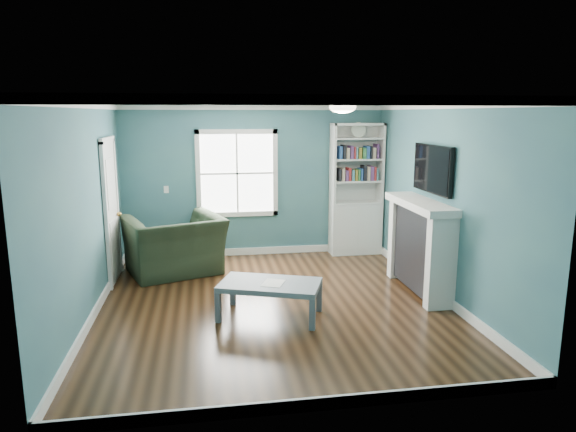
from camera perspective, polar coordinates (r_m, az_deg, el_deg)
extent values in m
plane|color=black|center=(6.83, -1.54, -9.80)|extent=(5.00, 5.00, 0.00)
plane|color=#325A6C|center=(8.93, -3.74, 3.83)|extent=(4.50, 0.00, 4.50)
plane|color=#325A6C|center=(4.08, 3.09, -5.23)|extent=(4.50, 0.00, 4.50)
plane|color=#325A6C|center=(6.58, -21.43, 0.36)|extent=(0.00, 5.00, 5.00)
plane|color=#325A6C|center=(7.13, 16.63, 1.47)|extent=(0.00, 5.00, 5.00)
plane|color=white|center=(6.37, -1.67, 12.57)|extent=(5.00, 5.00, 0.00)
cube|color=white|center=(9.16, -3.63, -3.89)|extent=(4.50, 0.03, 0.12)
cube|color=white|center=(4.60, 2.87, -20.15)|extent=(4.50, 0.03, 0.12)
cube|color=white|center=(6.90, -20.55, -9.79)|extent=(0.03, 5.00, 0.12)
cube|color=white|center=(7.43, 15.99, -8.00)|extent=(0.03, 5.00, 0.12)
cube|color=white|center=(8.84, -3.83, 11.94)|extent=(4.50, 0.04, 0.08)
cube|color=white|center=(3.93, 3.22, 12.75)|extent=(4.50, 0.04, 0.08)
cube|color=white|center=(6.47, -22.07, 11.39)|extent=(0.04, 5.00, 0.08)
cube|color=white|center=(7.02, 17.07, 11.64)|extent=(0.04, 5.00, 0.08)
cube|color=white|center=(8.89, -5.68, 4.73)|extent=(1.24, 0.01, 1.34)
cube|color=white|center=(8.86, -9.95, 4.60)|extent=(0.08, 0.06, 1.50)
cube|color=white|center=(8.94, -1.43, 4.82)|extent=(0.08, 0.06, 1.50)
cube|color=white|center=(8.98, -5.59, 0.22)|extent=(1.40, 0.06, 0.08)
cube|color=white|center=(8.82, -5.77, 9.31)|extent=(1.40, 0.06, 0.08)
cube|color=white|center=(8.87, -5.67, 4.72)|extent=(1.24, 0.03, 0.03)
cube|color=white|center=(8.87, -5.67, 4.72)|extent=(0.03, 0.03, 1.34)
cube|color=silver|center=(9.22, 7.47, -1.37)|extent=(0.90, 0.35, 0.90)
cube|color=silver|center=(8.93, 5.00, 5.74)|extent=(0.04, 0.35, 1.40)
cube|color=silver|center=(9.17, 10.24, 5.76)|extent=(0.04, 0.35, 1.40)
cube|color=silver|center=(9.20, 7.36, 5.86)|extent=(0.90, 0.02, 1.40)
cube|color=silver|center=(9.00, 7.77, 10.07)|extent=(0.90, 0.35, 0.04)
cube|color=silver|center=(9.13, 7.55, 1.51)|extent=(0.84, 0.33, 0.03)
cube|color=silver|center=(9.07, 7.61, 3.87)|extent=(0.84, 0.33, 0.03)
cube|color=silver|center=(9.03, 7.67, 6.26)|extent=(0.84, 0.33, 0.03)
cube|color=silver|center=(9.01, 7.73, 8.54)|extent=(0.84, 0.33, 0.03)
cube|color=black|center=(9.04, 7.67, 4.64)|extent=(0.70, 0.25, 0.22)
cube|color=tan|center=(9.00, 7.73, 7.04)|extent=(0.70, 0.25, 0.22)
cylinder|color=beige|center=(8.96, 7.85, 9.45)|extent=(0.26, 0.06, 0.26)
cube|color=black|center=(7.38, 14.54, -3.65)|extent=(0.30, 1.20, 1.10)
cube|color=black|center=(7.43, 14.32, -5.15)|extent=(0.22, 0.65, 0.70)
cube|color=silver|center=(6.79, 16.64, -5.07)|extent=(0.36, 0.16, 1.20)
cube|color=silver|center=(7.97, 12.49, -2.45)|extent=(0.36, 0.16, 1.20)
cube|color=silver|center=(7.23, 14.50, 1.32)|extent=(0.44, 1.58, 0.10)
cube|color=black|center=(7.23, 15.78, 5.06)|extent=(0.06, 1.10, 0.65)
cube|color=silver|center=(7.97, -19.05, 0.32)|extent=(0.04, 0.80, 2.05)
cube|color=white|center=(7.53, -19.54, -0.33)|extent=(0.05, 0.08, 2.13)
cube|color=white|center=(8.41, -18.48, 0.90)|extent=(0.05, 0.08, 2.13)
cube|color=white|center=(7.85, -19.48, 7.97)|extent=(0.05, 0.98, 0.08)
sphere|color=#BF8C3F|center=(8.27, -18.26, 0.21)|extent=(0.07, 0.07, 0.07)
ellipsoid|color=white|center=(6.65, 6.10, 11.94)|extent=(0.34, 0.34, 0.15)
cylinder|color=white|center=(6.65, 6.11, 12.33)|extent=(0.38, 0.38, 0.03)
cube|color=white|center=(8.92, -13.37, 2.88)|extent=(0.08, 0.01, 0.12)
imported|color=black|center=(8.15, -12.53, -2.11)|extent=(1.61, 1.32, 1.21)
cube|color=#525862|center=(6.28, -7.77, -10.03)|extent=(0.08, 0.08, 0.37)
cube|color=#525862|center=(6.02, 2.72, -10.88)|extent=(0.08, 0.08, 0.37)
cube|color=#525862|center=(6.80, -6.15, -8.28)|extent=(0.08, 0.08, 0.37)
cube|color=#525862|center=(6.57, 3.49, -8.96)|extent=(0.08, 0.08, 0.37)
cube|color=slate|center=(6.32, -2.02, -7.67)|extent=(1.36, 1.04, 0.07)
cube|color=white|center=(6.28, -1.65, -7.44)|extent=(0.34, 0.38, 0.00)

